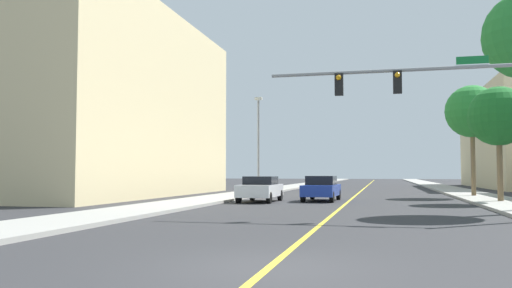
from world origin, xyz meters
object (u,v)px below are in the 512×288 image
object	(u,v)px
car_silver	(324,183)
palm_mid	(499,117)
car_blue	(321,188)
car_white	(260,189)
palm_far	(472,112)
traffic_signal_mast	(441,98)
street_lamp	(259,139)

from	to	relation	value
car_silver	palm_mid	bearing A→B (deg)	-57.94
car_blue	car_silver	bearing A→B (deg)	97.53
car_white	palm_mid	bearing A→B (deg)	-173.63
palm_far	car_white	world-z (taller)	palm_far
traffic_signal_mast	car_silver	bearing A→B (deg)	104.28
street_lamp	palm_mid	distance (m)	17.00
street_lamp	traffic_signal_mast	bearing A→B (deg)	-58.28
car_white	car_silver	bearing A→B (deg)	-94.19
traffic_signal_mast	street_lamp	size ratio (longest dim) A/B	1.29
palm_far	street_lamp	bearing A→B (deg)	178.72
car_white	car_silver	xyz separation A→B (m)	(1.48, 20.23, -0.08)
palm_mid	palm_far	xyz separation A→B (m)	(-0.28, 6.87, 1.06)
street_lamp	palm_mid	world-z (taller)	street_lamp
palm_mid	palm_far	world-z (taller)	palm_far
palm_mid	car_silver	distance (m)	22.49
palm_far	palm_mid	bearing A→B (deg)	-87.68
palm_far	car_blue	size ratio (longest dim) A/B	1.69
car_white	car_silver	size ratio (longest dim) A/B	1.09
palm_mid	car_silver	size ratio (longest dim) A/B	1.64
traffic_signal_mast	street_lamp	distance (m)	21.38
palm_far	car_blue	bearing A→B (deg)	-145.53
traffic_signal_mast	palm_far	xyz separation A→B (m)	(3.87, 17.85, 1.45)
palm_mid	traffic_signal_mast	bearing A→B (deg)	-110.72
street_lamp	car_blue	world-z (taller)	street_lamp
palm_far	car_white	distance (m)	16.20
street_lamp	car_blue	size ratio (longest dim) A/B	1.64
car_white	car_silver	distance (m)	20.29
traffic_signal_mast	palm_far	bearing A→B (deg)	77.76
traffic_signal_mast	car_silver	size ratio (longest dim) A/B	2.43
palm_far	car_silver	size ratio (longest dim) A/B	1.95
street_lamp	car_white	size ratio (longest dim) A/B	1.73
traffic_signal_mast	palm_mid	distance (m)	11.74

